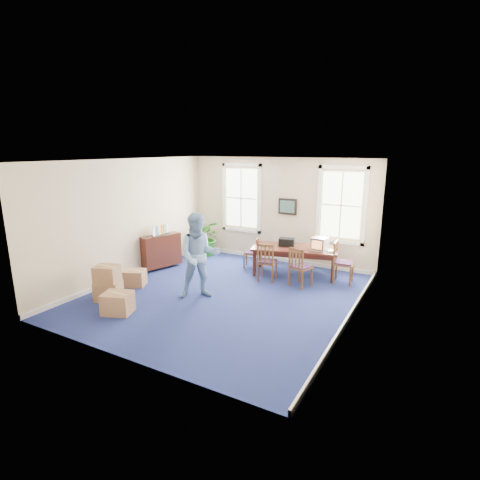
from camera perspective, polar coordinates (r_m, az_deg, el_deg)
The scene contains 25 objects.
floor at distance 9.20m, azimuth -2.38°, elevation -8.30°, with size 6.50×6.50×0.00m, color navy.
ceiling at distance 8.52m, azimuth -2.60°, elevation 12.05°, with size 6.50×6.50×0.00m, color white.
wall_back at distance 11.57m, azimuth 5.94°, elevation 4.50°, with size 6.50×6.50×0.00m, color #CAB492.
wall_front at distance 6.28m, azimuth -18.15°, elevation -4.17°, with size 6.50×6.50×0.00m, color #CAB492.
wall_left at distance 10.57m, azimuth -16.53°, elevation 3.11°, with size 6.50×6.50×0.00m, color #CAB492.
wall_right at distance 7.64m, azimuth 17.11°, elevation -0.92°, with size 6.50×6.50×0.00m, color #CAB492.
baseboard_back at distance 11.89m, azimuth 5.70°, elevation -2.86°, with size 6.00×0.04×0.12m, color white.
baseboard_left at distance 10.93m, azimuth -15.86°, elevation -4.86°, with size 0.04×6.50×0.12m, color white.
baseboard_right at distance 8.16m, azimuth 16.12°, elevation -11.41°, with size 0.04×6.50×0.12m, color white.
window_left at distance 12.07m, azimuth 0.22°, elevation 6.40°, with size 1.40×0.12×2.20m, color white, non-canonical shape.
window_right at distance 10.91m, azimuth 15.19°, elevation 5.12°, with size 1.40×0.12×2.20m, color white, non-canonical shape.
wall_picture at distance 11.39m, azimuth 7.26°, elevation 5.08°, with size 0.58×0.06×0.48m, color black, non-canonical shape.
conference_table at distance 10.59m, azimuth 8.29°, elevation -3.16°, with size 2.31×1.05×0.79m, color #401911, non-canonical shape.
crt_tv at distance 10.28m, azimuth 12.06°, elevation -0.57°, with size 0.38×0.42×0.35m, color #B7B7BC, non-canonical shape.
game_console at distance 10.19m, azimuth 13.63°, elevation -1.66°, with size 0.14×0.18×0.04m, color white.
equipment_bag at distance 10.59m, azimuth 7.16°, elevation -0.30°, with size 0.43×0.28×0.22m, color black.
chair_near_left at distance 10.03m, azimuth 4.18°, elevation -3.27°, with size 0.47×0.47×1.04m, color brown, non-canonical shape.
chair_near_right at distance 9.69m, azimuth 9.27°, elevation -4.04°, with size 0.47×0.47×1.04m, color brown, non-canonical shape.
chair_end_left at distance 11.10m, azimuth 1.70°, elevation -1.92°, with size 0.40×0.40×0.90m, color brown, non-canonical shape.
chair_end_right at distance 10.17m, azimuth 15.54°, elevation -3.33°, with size 0.49×0.49×1.10m, color brown, non-canonical shape.
man at distance 8.78m, azimuth -6.24°, elevation -2.43°, with size 0.99×0.77×2.03m, color #7BA1CF.
credenza at distance 11.21m, azimuth -11.87°, elevation -1.96°, with size 0.34×1.19×0.94m, color #401911.
brochure_rack at distance 11.05m, azimuth -11.96°, elevation 1.15°, with size 0.12×0.71×0.31m, color #99999E, non-canonical shape.
potted_plant at distance 12.34m, azimuth -5.12°, elevation 0.38°, with size 1.08×0.94×1.21m, color #195B15.
cardboard_boxes at distance 9.21m, azimuth -18.11°, elevation -6.10°, with size 1.52×1.52×0.87m, color #A8744E, non-canonical shape.
Camera 1 is at (4.45, -7.27, 3.47)m, focal length 28.00 mm.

